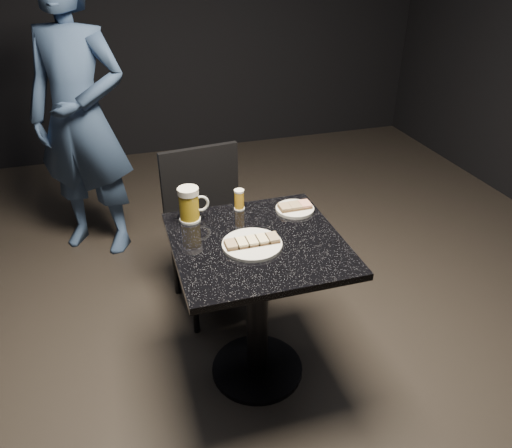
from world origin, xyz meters
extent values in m
plane|color=black|center=(0.00, 0.00, 0.00)|extent=(6.00, 6.00, 0.00)
cylinder|color=silver|center=(-0.03, -0.03, 0.76)|extent=(0.25, 0.25, 0.01)
cylinder|color=silver|center=(0.24, 0.20, 0.76)|extent=(0.18, 0.18, 0.01)
imported|color=navy|center=(-0.68, 1.44, 0.89)|extent=(0.77, 0.69, 1.78)
cylinder|color=black|center=(0.00, 0.00, 0.01)|extent=(0.44, 0.44, 0.03)
cylinder|color=black|center=(0.00, 0.00, 0.37)|extent=(0.10, 0.10, 0.69)
cube|color=black|center=(0.00, 0.00, 0.73)|extent=(0.70, 0.70, 0.03)
cylinder|color=silver|center=(-0.24, 0.25, 0.76)|extent=(0.09, 0.09, 0.01)
cylinder|color=gold|center=(-0.24, 0.25, 0.82)|extent=(0.09, 0.09, 0.12)
cylinder|color=silver|center=(-0.24, 0.25, 0.89)|extent=(0.09, 0.09, 0.03)
torus|color=silver|center=(-0.18, 0.25, 0.82)|extent=(0.08, 0.01, 0.08)
cylinder|color=silver|center=(0.00, 0.29, 0.75)|extent=(0.05, 0.05, 0.01)
cylinder|color=gold|center=(0.00, 0.29, 0.80)|extent=(0.04, 0.04, 0.08)
cylinder|color=white|center=(0.00, 0.29, 0.84)|extent=(0.05, 0.05, 0.01)
cube|color=black|center=(-0.07, 0.56, 0.45)|extent=(0.48, 0.48, 0.04)
cylinder|color=black|center=(-0.23, 0.36, 0.21)|extent=(0.03, 0.03, 0.43)
cylinder|color=black|center=(0.14, 0.40, 0.21)|extent=(0.03, 0.03, 0.43)
cylinder|color=black|center=(-0.27, 0.72, 0.21)|extent=(0.03, 0.03, 0.43)
cylinder|color=black|center=(0.09, 0.77, 0.21)|extent=(0.03, 0.03, 0.43)
cube|color=black|center=(-0.09, 0.76, 0.67)|extent=(0.43, 0.08, 0.43)
cube|color=#4C3521|center=(-0.12, -0.03, 0.77)|extent=(0.05, 0.07, 0.01)
cube|color=#8C7251|center=(-0.12, -0.03, 0.78)|extent=(0.05, 0.07, 0.01)
cube|color=#4C3521|center=(-0.08, -0.03, 0.77)|extent=(0.05, 0.07, 0.01)
cube|color=beige|center=(-0.08, -0.03, 0.78)|extent=(0.05, 0.07, 0.01)
cube|color=#4C3521|center=(-0.03, -0.03, 0.77)|extent=(0.05, 0.07, 0.01)
cube|color=beige|center=(-0.03, -0.03, 0.78)|extent=(0.05, 0.07, 0.01)
cube|color=#4C3521|center=(0.01, -0.03, 0.77)|extent=(0.05, 0.07, 0.01)
cube|color=beige|center=(0.01, -0.03, 0.78)|extent=(0.05, 0.07, 0.01)
cube|color=#4C3521|center=(0.05, -0.03, 0.77)|extent=(0.05, 0.07, 0.01)
cube|color=#8C7251|center=(0.05, -0.03, 0.78)|extent=(0.05, 0.07, 0.01)
cube|color=#4C3521|center=(0.19, 0.20, 0.77)|extent=(0.05, 0.07, 0.01)
cube|color=#8C7251|center=(0.19, 0.20, 0.78)|extent=(0.05, 0.07, 0.01)
cube|color=#4C3521|center=(0.24, 0.20, 0.77)|extent=(0.05, 0.07, 0.01)
cube|color=#8C7251|center=(0.24, 0.20, 0.78)|extent=(0.05, 0.07, 0.01)
cube|color=#4C3521|center=(0.29, 0.20, 0.77)|extent=(0.05, 0.07, 0.01)
cube|color=tan|center=(0.29, 0.20, 0.78)|extent=(0.05, 0.07, 0.01)
camera|label=1|loc=(-0.52, -1.68, 1.85)|focal=35.00mm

